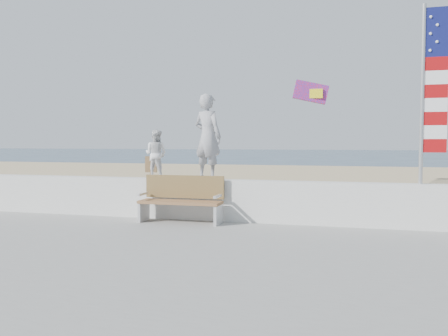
{
  "coord_description": "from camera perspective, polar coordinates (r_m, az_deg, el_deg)",
  "views": [
    {
      "loc": [
        2.92,
        -8.01,
        1.91
      ],
      "look_at": [
        0.2,
        1.8,
        1.35
      ],
      "focal_mm": 38.0,
      "sensor_mm": 36.0,
      "label": 1
    }
  ],
  "objects": [
    {
      "name": "ground",
      "position": [
        8.74,
        -4.49,
        -9.49
      ],
      "size": [
        220.0,
        220.0,
        0.0
      ],
      "primitive_type": "plane",
      "color": "#2B4057",
      "rests_on": "ground"
    },
    {
      "name": "sand",
      "position": [
        17.36,
        5.74,
        -3.05
      ],
      "size": [
        90.0,
        40.0,
        0.08
      ],
      "primitive_type": "cube",
      "color": "tan",
      "rests_on": "ground"
    },
    {
      "name": "boardwalk",
      "position": [
        5.27,
        -20.22,
        -16.79
      ],
      "size": [
        50.0,
        12.4,
        0.1
      ],
      "primitive_type": "cube",
      "color": "gray",
      "rests_on": "sand"
    },
    {
      "name": "seawall",
      "position": [
        10.51,
        -0.76,
        -3.85
      ],
      "size": [
        30.0,
        0.35,
        0.9
      ],
      "primitive_type": "cube",
      "color": "silver",
      "rests_on": "boardwalk"
    },
    {
      "name": "adult",
      "position": [
        10.5,
        -1.97,
        3.76
      ],
      "size": [
        0.8,
        0.67,
        1.88
      ],
      "primitive_type": "imported",
      "rotation": [
        0.0,
        0.0,
        2.77
      ],
      "color": "#9A9AA0",
      "rests_on": "seawall"
    },
    {
      "name": "child",
      "position": [
        10.94,
        -8.19,
        1.67
      ],
      "size": [
        0.57,
        0.47,
        1.11
      ],
      "primitive_type": "imported",
      "rotation": [
        0.0,
        0.0,
        3.05
      ],
      "color": "white",
      "rests_on": "seawall"
    },
    {
      "name": "bench",
      "position": [
        10.28,
        -5.11,
        -3.68
      ],
      "size": [
        1.8,
        0.57,
        1.0
      ],
      "color": "#92653F",
      "rests_on": "boardwalk"
    },
    {
      "name": "flag",
      "position": [
        10.16,
        23.49,
        9.01
      ],
      "size": [
        0.5,
        0.08,
        3.5
      ],
      "color": "silver",
      "rests_on": "seawall"
    },
    {
      "name": "parafoil_kite",
      "position": [
        12.57,
        10.49,
        8.93
      ],
      "size": [
        0.95,
        0.39,
        0.64
      ],
      "color": "#FD1D1C",
      "rests_on": "ground"
    },
    {
      "name": "sign",
      "position": [
        12.49,
        -8.75,
        -1.32
      ],
      "size": [
        0.32,
        0.07,
        1.46
      ],
      "color": "olive",
      "rests_on": "sand"
    }
  ]
}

